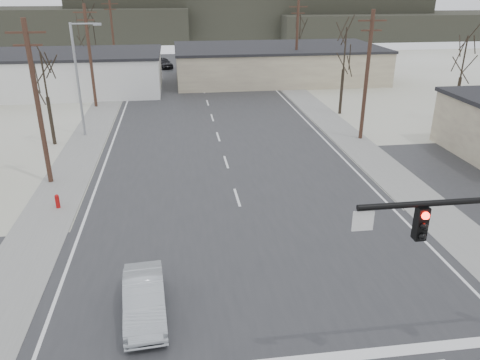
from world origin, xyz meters
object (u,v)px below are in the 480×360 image
object	(u,v)px
sedan_crossing	(144,299)
fire_hydrant	(57,201)
car_far_b	(164,63)
car_far_a	(211,75)

from	to	relation	value
sedan_crossing	fire_hydrant	bearing A→B (deg)	113.80
car_far_b	sedan_crossing	bearing A→B (deg)	-110.46
sedan_crossing	car_far_b	bearing A→B (deg)	85.85
fire_hydrant	car_far_b	xyz separation A→B (m)	(5.31, 47.09, 0.34)
car_far_a	fire_hydrant	bearing A→B (deg)	88.49
fire_hydrant	car_far_b	bearing A→B (deg)	83.56
car_far_b	car_far_a	bearing A→B (deg)	-80.97
fire_hydrant	sedan_crossing	world-z (taller)	sedan_crossing
sedan_crossing	car_far_a	bearing A→B (deg)	78.10
fire_hydrant	car_far_b	distance (m)	47.39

